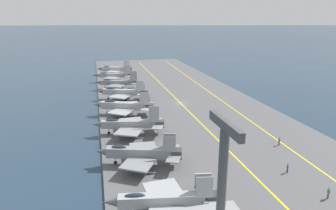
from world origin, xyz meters
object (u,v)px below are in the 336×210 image
object	(u,v)px
parked_jet_fourth	(124,106)
crew_green_vest	(329,192)
parked_jet_nearest	(165,200)
parked_jet_fifth	(123,92)
crew_purple_vest	(279,141)
parked_jet_sixth	(119,82)
parked_jet_seventh	(114,75)
parked_jet_second	(140,153)
parked_jet_eighth	(115,69)
crew_blue_vest	(288,168)
parked_jet_third	(130,124)

from	to	relation	value
parked_jet_fourth	crew_green_vest	xyz separation A→B (m)	(-46.10, -25.01, -1.55)
parked_jet_nearest	parked_jet_fifth	size ratio (longest dim) A/B	0.93
parked_jet_fifth	crew_green_vest	bearing A→B (deg)	-158.92
parked_jet_fifth	crew_purple_vest	xyz separation A→B (m)	(-43.44, -27.83, -1.53)
parked_jet_sixth	parked_jet_seventh	size ratio (longest dim) A/B	1.00
parked_jet_nearest	crew_purple_vest	xyz separation A→B (m)	(16.39, -27.90, -1.21)
parked_jet_second	parked_jet_seventh	bearing A→B (deg)	-0.11
parked_jet_seventh	parked_jet_eighth	xyz separation A→B (m)	(15.36, -1.45, 0.00)
parked_jet_second	crew_green_vest	bearing A→B (deg)	-123.69
parked_jet_fifth	crew_blue_vest	size ratio (longest dim) A/B	9.83
parked_jet_sixth	crew_purple_vest	xyz separation A→B (m)	(-58.63, -28.10, -1.54)
parked_jet_second	crew_purple_vest	xyz separation A→B (m)	(1.73, -29.03, -1.40)
parked_jet_fourth	parked_jet_seventh	distance (m)	45.12
parked_jet_sixth	crew_green_vest	distance (m)	80.76
parked_jet_seventh	parked_jet_second	bearing A→B (deg)	179.89
parked_jet_second	parked_jet_sixth	distance (m)	60.37
parked_jet_second	parked_jet_fifth	world-z (taller)	parked_jet_fifth
parked_jet_nearest	parked_jet_second	size ratio (longest dim) A/B	1.00
parked_jet_third	parked_jet_fifth	size ratio (longest dim) A/B	0.96
parked_jet_fourth	parked_jet_third	bearing A→B (deg)	179.80
crew_blue_vest	parked_jet_seventh	bearing A→B (deg)	15.90
parked_jet_second	parked_jet_seventh	xyz separation A→B (m)	(74.53, -0.14, 0.26)
parked_jet_third	parked_jet_fourth	distance (m)	14.17
parked_jet_nearest	parked_jet_seventh	size ratio (longest dim) A/B	0.93
parked_jet_second	crew_green_vest	size ratio (longest dim) A/B	8.56
parked_jet_fifth	parked_jet_second	bearing A→B (deg)	178.48
parked_jet_fourth	crew_blue_vest	distance (m)	44.92
parked_jet_second	crew_purple_vest	world-z (taller)	parked_jet_second
parked_jet_third	crew_blue_vest	world-z (taller)	parked_jet_third
parked_jet_seventh	parked_jet_eighth	distance (m)	15.42
parked_jet_nearest	crew_purple_vest	size ratio (longest dim) A/B	8.73
parked_jet_fourth	parked_jet_fifth	world-z (taller)	parked_jet_fifth
crew_blue_vest	parked_jet_fifth	bearing A→B (deg)	22.81
crew_blue_vest	parked_jet_fourth	bearing A→B (deg)	32.01
parked_jet_fourth	parked_jet_sixth	distance (m)	30.97
parked_jet_seventh	crew_blue_vest	size ratio (longest dim) A/B	9.79
parked_jet_fifth	parked_jet_sixth	xyz separation A→B (m)	(15.19, 0.27, 0.01)
crew_purple_vest	parked_jet_seventh	bearing A→B (deg)	21.64
parked_jet_seventh	parked_jet_sixth	bearing A→B (deg)	-176.86
crew_green_vest	parked_jet_sixth	bearing A→B (deg)	17.39
parked_jet_nearest	parked_jet_third	size ratio (longest dim) A/B	0.96
parked_jet_nearest	parked_jet_fourth	bearing A→B (deg)	1.41
parked_jet_fourth	crew_blue_vest	xyz separation A→B (m)	(-38.07, -23.80, -1.62)
parked_jet_nearest	parked_jet_sixth	world-z (taller)	parked_jet_sixth
parked_jet_nearest	parked_jet_second	distance (m)	14.70
parked_jet_fifth	parked_jet_sixth	size ratio (longest dim) A/B	1.00
parked_jet_third	crew_purple_vest	world-z (taller)	parked_jet_third
parked_jet_fifth	crew_purple_vest	size ratio (longest dim) A/B	9.40
parked_jet_sixth	parked_jet_eighth	xyz separation A→B (m)	(29.52, -0.67, 0.12)
parked_jet_sixth	parked_jet_fifth	bearing A→B (deg)	-178.96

